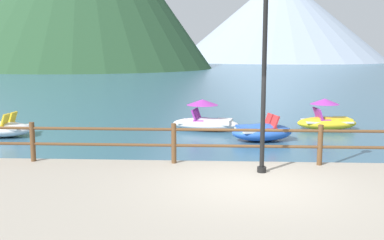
{
  "coord_description": "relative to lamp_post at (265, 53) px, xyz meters",
  "views": [
    {
      "loc": [
        -0.73,
        -8.59,
        3.01
      ],
      "look_at": [
        -1.46,
        5.0,
        0.9
      ],
      "focal_mm": 41.27,
      "sensor_mm": 36.0,
      "label": 1
    }
  ],
  "objects": [
    {
      "name": "ground_plane",
      "position": [
        -0.29,
        39.15,
        -2.98
      ],
      "size": [
        200.0,
        200.0,
        0.0
      ],
      "primitive_type": "plane",
      "color": "#38607A"
    },
    {
      "name": "promenade_dock",
      "position": [
        -0.29,
        -3.05,
        -2.78
      ],
      "size": [
        28.0,
        8.0,
        0.4
      ],
      "primitive_type": "cube",
      "color": "#A39989",
      "rests_on": "ground"
    },
    {
      "name": "dock_railing",
      "position": [
        -0.29,
        0.7,
        -2.01
      ],
      "size": [
        23.92,
        0.12,
        0.95
      ],
      "color": "brown",
      "rests_on": "promenade_dock"
    },
    {
      "name": "lamp_post",
      "position": [
        0.0,
        0.0,
        0.0
      ],
      "size": [
        0.28,
        0.28,
        4.31
      ],
      "color": "black",
      "rests_on": "promenade_dock"
    },
    {
      "name": "pedal_boat_0",
      "position": [
        0.57,
        5.5,
        -2.68
      ],
      "size": [
        2.4,
        1.83,
        0.9
      ],
      "color": "blue",
      "rests_on": "ground"
    },
    {
      "name": "pedal_boat_1",
      "position": [
        -8.74,
        5.74,
        -2.7
      ],
      "size": [
        2.37,
        1.43,
        0.86
      ],
      "color": "white",
      "rests_on": "ground"
    },
    {
      "name": "pedal_boat_2",
      "position": [
        -1.41,
        7.48,
        -2.6
      ],
      "size": [
        2.79,
        1.76,
        1.19
      ],
      "color": "white",
      "rests_on": "ground"
    },
    {
      "name": "pedal_boat_3",
      "position": [
        3.33,
        7.84,
        -2.59
      ],
      "size": [
        2.39,
        1.36,
        1.21
      ],
      "color": "yellow",
      "rests_on": "ground"
    },
    {
      "name": "distant_peak",
      "position": [
        18.17,
        127.93,
        9.97
      ],
      "size": [
        62.83,
        62.83,
        25.91
      ],
      "primitive_type": "cone",
      "color": "#93A3B7",
      "rests_on": "ground"
    }
  ]
}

